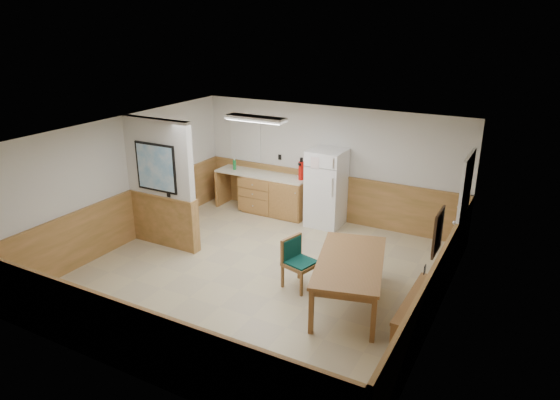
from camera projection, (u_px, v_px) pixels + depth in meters
The scene contains 20 objects.
ground at pixel (258, 275), 8.69m from camera, with size 6.00×6.00×0.00m, color tan.
ceiling at pixel (256, 134), 7.83m from camera, with size 6.00×6.00×0.02m, color white.
back_wall at pixel (329, 164), 10.73m from camera, with size 6.00×0.02×2.50m, color silver.
right_wall at pixel (443, 245), 6.91m from camera, with size 0.02×6.00×2.50m, color silver.
left_wall at pixel (124, 181), 9.60m from camera, with size 0.02×6.00×2.50m, color silver.
wainscot_back at pixel (327, 197), 10.97m from camera, with size 6.00×0.04×1.00m, color #B87E49.
wainscot_right at pixel (435, 292), 7.18m from camera, with size 0.04×6.00×1.00m, color #B87E49.
wainscot_left at pixel (129, 217), 9.85m from camera, with size 0.04×6.00×1.00m, color #B87E49.
partition_wall at pixel (161, 185), 9.43m from camera, with size 1.50×0.20×2.50m.
kitchen_counter at pixel (273, 194), 11.28m from camera, with size 2.20×0.61×1.00m.
exterior_door at pixel (462, 213), 8.56m from camera, with size 0.07×1.02×2.15m.
kitchen_window at pixel (246, 140), 11.55m from camera, with size 0.80×0.04×1.00m.
wall_painting at pixel (438, 232), 6.58m from camera, with size 0.04×0.50×0.60m.
fluorescent_fixture at pixel (255, 119), 9.28m from camera, with size 1.20×0.30×0.09m.
refrigerator at pixel (326, 188), 10.52m from camera, with size 0.74×0.72×1.65m.
dining_table at pixel (350, 265), 7.60m from camera, with size 1.45×2.14×0.75m.
dining_bench at pixel (418, 305), 7.14m from camera, with size 0.37×1.59×0.45m.
dining_chair at pixel (296, 258), 8.19m from camera, with size 0.75×0.60×0.85m.
fire_extinguisher at pixel (301, 170), 10.77m from camera, with size 0.15×0.15×0.49m.
soap_bottle at pixel (234, 165), 11.53m from camera, with size 0.07×0.07×0.23m, color #178338.
Camera 1 is at (4.01, -6.59, 4.21)m, focal length 32.00 mm.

